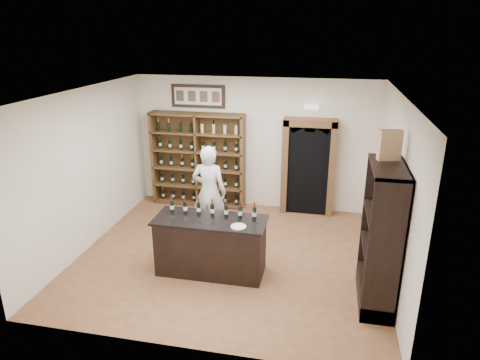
% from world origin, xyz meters
% --- Properties ---
extents(floor, '(5.50, 5.50, 0.00)m').
position_xyz_m(floor, '(0.00, 0.00, 0.00)').
color(floor, brown).
rests_on(floor, ground).
extents(ceiling, '(5.50, 5.50, 0.00)m').
position_xyz_m(ceiling, '(0.00, 0.00, 3.00)').
color(ceiling, white).
rests_on(ceiling, wall_back).
extents(wall_back, '(5.50, 0.04, 3.00)m').
position_xyz_m(wall_back, '(0.00, 2.50, 1.50)').
color(wall_back, white).
rests_on(wall_back, ground).
extents(wall_left, '(0.04, 5.00, 3.00)m').
position_xyz_m(wall_left, '(-2.75, 0.00, 1.50)').
color(wall_left, white).
rests_on(wall_left, ground).
extents(wall_right, '(0.04, 5.00, 3.00)m').
position_xyz_m(wall_right, '(2.75, 0.00, 1.50)').
color(wall_right, white).
rests_on(wall_right, ground).
extents(wine_shelf, '(2.20, 0.38, 2.20)m').
position_xyz_m(wine_shelf, '(-1.30, 2.33, 1.10)').
color(wine_shelf, brown).
rests_on(wine_shelf, ground).
extents(framed_picture, '(1.25, 0.04, 0.52)m').
position_xyz_m(framed_picture, '(-1.30, 2.47, 2.55)').
color(framed_picture, black).
rests_on(framed_picture, wall_back).
extents(arched_doorway, '(1.17, 0.35, 2.17)m').
position_xyz_m(arched_doorway, '(1.25, 2.33, 1.14)').
color(arched_doorway, black).
rests_on(arched_doorway, ground).
extents(emergency_light, '(0.30, 0.10, 0.10)m').
position_xyz_m(emergency_light, '(1.25, 2.42, 2.40)').
color(emergency_light, white).
rests_on(emergency_light, wall_back).
extents(tasting_counter, '(1.88, 0.78, 1.00)m').
position_xyz_m(tasting_counter, '(-0.20, -0.60, 0.49)').
color(tasting_counter, black).
rests_on(tasting_counter, ground).
extents(counter_bottle_0, '(0.07, 0.07, 0.30)m').
position_xyz_m(counter_bottle_0, '(-0.92, -0.45, 1.11)').
color(counter_bottle_0, black).
rests_on(counter_bottle_0, tasting_counter).
extents(counter_bottle_1, '(0.07, 0.07, 0.30)m').
position_xyz_m(counter_bottle_1, '(-0.68, -0.45, 1.11)').
color(counter_bottle_1, black).
rests_on(counter_bottle_1, tasting_counter).
extents(counter_bottle_2, '(0.07, 0.07, 0.30)m').
position_xyz_m(counter_bottle_2, '(-0.44, -0.45, 1.11)').
color(counter_bottle_2, black).
rests_on(counter_bottle_2, tasting_counter).
extents(counter_bottle_3, '(0.07, 0.07, 0.30)m').
position_xyz_m(counter_bottle_3, '(-0.20, -0.45, 1.11)').
color(counter_bottle_3, black).
rests_on(counter_bottle_3, tasting_counter).
extents(counter_bottle_4, '(0.07, 0.07, 0.30)m').
position_xyz_m(counter_bottle_4, '(0.04, -0.45, 1.11)').
color(counter_bottle_4, black).
rests_on(counter_bottle_4, tasting_counter).
extents(counter_bottle_5, '(0.07, 0.07, 0.30)m').
position_xyz_m(counter_bottle_5, '(0.28, -0.45, 1.11)').
color(counter_bottle_5, black).
rests_on(counter_bottle_5, tasting_counter).
extents(counter_bottle_6, '(0.07, 0.07, 0.30)m').
position_xyz_m(counter_bottle_6, '(0.52, -0.45, 1.11)').
color(counter_bottle_6, black).
rests_on(counter_bottle_6, tasting_counter).
extents(side_cabinet, '(0.48, 1.20, 2.20)m').
position_xyz_m(side_cabinet, '(2.52, -0.90, 0.75)').
color(side_cabinet, black).
rests_on(side_cabinet, ground).
extents(shopkeeper, '(0.71, 0.48, 1.89)m').
position_xyz_m(shopkeeper, '(-0.59, 0.74, 0.94)').
color(shopkeeper, silver).
rests_on(shopkeeper, ground).
extents(plate, '(0.25, 0.25, 0.02)m').
position_xyz_m(plate, '(0.33, -0.81, 1.01)').
color(plate, silver).
rests_on(plate, tasting_counter).
extents(wine_crate, '(0.34, 0.20, 0.44)m').
position_xyz_m(wine_crate, '(2.50, -0.62, 2.42)').
color(wine_crate, tan).
rests_on(wine_crate, side_cabinet).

